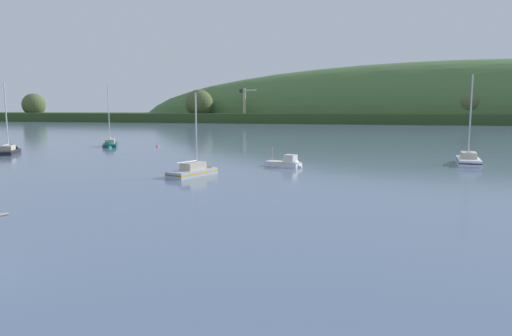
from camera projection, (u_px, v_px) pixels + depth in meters
The scene contains 8 objects.
far_shoreline_hill at pixel (473, 122), 250.70m from camera, with size 526.53×94.47×67.11m.
dockside_crane at pixel (245, 106), 250.96m from camera, with size 11.61×11.11×18.27m.
sailboat_near_mooring at pixel (9, 152), 77.97m from camera, with size 5.94×8.01×13.02m.
sailboat_midwater_white at pixel (468, 161), 63.89m from camera, with size 3.80×8.86×13.29m.
sailboat_far_left at pixel (110, 146), 91.53m from camera, with size 6.16×8.74×13.27m.
sailboat_outer_reach at pixel (197, 172), 52.83m from camera, with size 4.68×7.32×10.32m.
fishing_boat_moored at pixel (287, 164), 60.38m from camera, with size 5.35×3.34×3.14m.
mooring_buoy_midchannel at pixel (157, 147), 91.80m from camera, with size 0.66×0.66×0.74m.
Camera 1 is at (18.21, -15.48, 7.56)m, focal length 32.47 mm.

